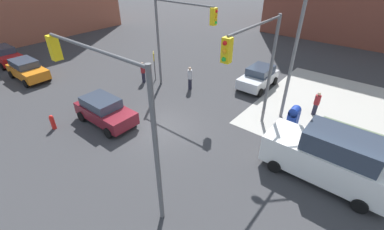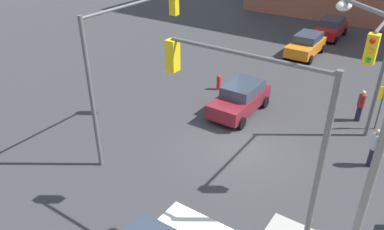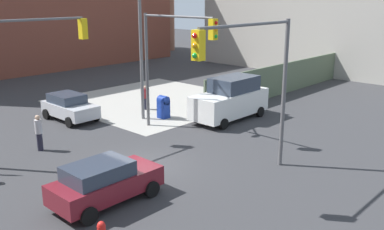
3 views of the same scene
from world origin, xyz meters
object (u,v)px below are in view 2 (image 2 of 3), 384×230
(fire_hydrant, at_px, (219,82))
(hatchback_red, at_px, (331,28))
(traffic_signal_nw_corner, at_px, (380,59))
(pedestrian_crossing, at_px, (361,105))
(traffic_signal_se_corner, at_px, (128,48))
(traffic_signal_ne_corner, at_px, (256,117))
(pedestrian_walking_north, at_px, (374,147))
(street_lamp_corner, at_px, (365,157))
(coupe_orange, at_px, (306,45))
(sedan_maroon, at_px, (240,98))

(fire_hydrant, relative_size, hatchback_red, 0.22)
(traffic_signal_nw_corner, relative_size, pedestrian_crossing, 3.76)
(hatchback_red, bearing_deg, fire_hydrant, -10.08)
(traffic_signal_se_corner, height_order, hatchback_red, traffic_signal_se_corner)
(traffic_signal_ne_corner, height_order, pedestrian_walking_north, traffic_signal_ne_corner)
(traffic_signal_se_corner, relative_size, pedestrian_walking_north, 3.57)
(traffic_signal_ne_corner, xyz_separation_m, pedestrian_crossing, (-10.30, 1.31, -3.72))
(hatchback_red, height_order, pedestrian_crossing, pedestrian_crossing)
(traffic_signal_se_corner, distance_m, hatchback_red, 22.06)
(traffic_signal_ne_corner, xyz_separation_m, fire_hydrant, (-9.50, -6.69, -4.13))
(fire_hydrant, bearing_deg, street_lamp_corner, 44.40)
(coupe_orange, relative_size, hatchback_red, 1.00)
(traffic_signal_nw_corner, bearing_deg, fire_hydrant, -106.12)
(fire_hydrant, relative_size, pedestrian_crossing, 0.54)
(coupe_orange, relative_size, sedan_maroon, 1.02)
(street_lamp_corner, bearing_deg, pedestrian_crossing, -170.82)
(traffic_signal_ne_corner, height_order, street_lamp_corner, street_lamp_corner)
(coupe_orange, height_order, pedestrian_crossing, pedestrian_crossing)
(fire_hydrant, bearing_deg, pedestrian_walking_north, 72.30)
(sedan_maroon, height_order, pedestrian_crossing, pedestrian_crossing)
(street_lamp_corner, distance_m, pedestrian_crossing, 11.53)
(street_lamp_corner, xyz_separation_m, pedestrian_walking_north, (-6.94, -0.34, -3.75))
(fire_hydrant, distance_m, sedan_maroon, 3.10)
(hatchback_red, height_order, sedan_maroon, same)
(street_lamp_corner, xyz_separation_m, fire_hydrant, (-9.94, -9.74, -4.22))
(sedan_maroon, relative_size, pedestrian_walking_north, 2.27)
(hatchback_red, xyz_separation_m, sedan_maroon, (16.19, -0.10, -0.00))
(street_lamp_corner, distance_m, coupe_orange, 20.56)
(traffic_signal_se_corner, relative_size, traffic_signal_ne_corner, 1.00)
(traffic_signal_se_corner, distance_m, street_lamp_corner, 10.40)
(traffic_signal_ne_corner, xyz_separation_m, street_lamp_corner, (0.44, 3.04, 0.08))
(traffic_signal_nw_corner, distance_m, traffic_signal_se_corner, 10.16)
(traffic_signal_ne_corner, height_order, sedan_maroon, traffic_signal_ne_corner)
(sedan_maroon, bearing_deg, fire_hydrant, -127.61)
(traffic_signal_ne_corner, height_order, pedestrian_crossing, traffic_signal_ne_corner)
(street_lamp_corner, bearing_deg, traffic_signal_nw_corner, -172.06)
(pedestrian_walking_north, bearing_deg, coupe_orange, -30.11)
(sedan_maroon, xyz_separation_m, pedestrian_crossing, (-2.68, 5.56, 0.06))
(traffic_signal_ne_corner, bearing_deg, hatchback_red, -170.12)
(coupe_orange, xyz_separation_m, pedestrian_crossing, (8.05, 5.68, 0.06))
(street_lamp_corner, relative_size, hatchback_red, 1.90)
(traffic_signal_ne_corner, xyz_separation_m, sedan_maroon, (-7.62, -4.25, -3.78))
(traffic_signal_nw_corner, xyz_separation_m, hatchback_red, (-16.83, -6.16, -3.78))
(traffic_signal_se_corner, height_order, pedestrian_crossing, traffic_signal_se_corner)
(pedestrian_crossing, bearing_deg, sedan_maroon, 36.91)
(sedan_maroon, bearing_deg, traffic_signal_se_corner, -27.12)
(fire_hydrant, xyz_separation_m, coupe_orange, (-8.85, 2.32, 0.36))
(street_lamp_corner, relative_size, pedestrian_crossing, 4.63)
(coupe_orange, bearing_deg, pedestrian_walking_north, 30.86)
(hatchback_red, distance_m, pedestrian_walking_north, 18.62)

